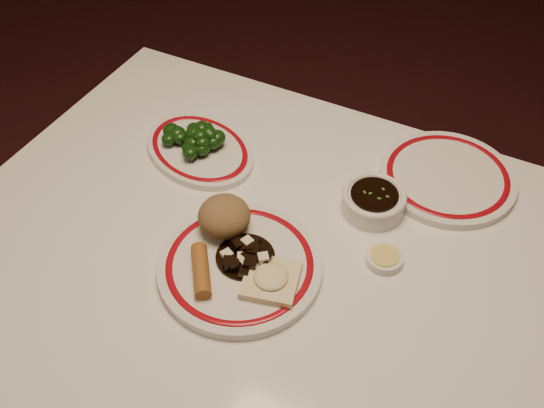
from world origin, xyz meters
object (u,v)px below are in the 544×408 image
(rice_mound, at_px, (224,216))
(soy_bowl, at_px, (373,202))
(stirfry_heap, at_px, (246,256))
(broccoli_plate, at_px, (200,149))
(spring_roll, at_px, (201,270))
(main_plate, at_px, (240,266))
(fried_wonton, at_px, (271,279))
(broccoli_pile, at_px, (198,137))
(dining_table, at_px, (278,290))

(rice_mound, relative_size, soy_bowl, 0.80)
(stirfry_heap, bearing_deg, broccoli_plate, 136.62)
(spring_roll, height_order, soy_bowl, spring_roll)
(stirfry_heap, distance_m, soy_bowl, 0.27)
(stirfry_heap, distance_m, broccoli_plate, 0.31)
(main_plate, bearing_deg, broccoli_plate, 134.23)
(stirfry_heap, bearing_deg, spring_roll, -129.09)
(fried_wonton, height_order, broccoli_plate, fried_wonton)
(broccoli_pile, xyz_separation_m, soy_bowl, (0.37, 0.01, -0.02))
(main_plate, bearing_deg, soy_bowl, 57.18)
(dining_table, distance_m, soy_bowl, 0.24)
(stirfry_heap, distance_m, broccoli_pile, 0.31)
(soy_bowl, bearing_deg, spring_roll, -124.28)
(broccoli_pile, bearing_deg, rice_mound, -46.94)
(soy_bowl, bearing_deg, rice_mound, -139.76)
(rice_mound, distance_m, spring_roll, 0.11)
(dining_table, relative_size, rice_mound, 13.05)
(dining_table, xyz_separation_m, soy_bowl, (0.10, 0.18, 0.11))
(rice_mound, relative_size, broccoli_pile, 0.69)
(main_plate, xyz_separation_m, broccoli_pile, (-0.22, 0.23, 0.03))
(fried_wonton, height_order, soy_bowl, same)
(dining_table, distance_m, stirfry_heap, 0.13)
(broccoli_pile, bearing_deg, soy_bowl, 1.13)
(broccoli_plate, height_order, broccoli_pile, broccoli_pile)
(spring_roll, distance_m, soy_bowl, 0.35)
(dining_table, xyz_separation_m, fried_wonton, (0.02, -0.06, 0.12))
(stirfry_heap, height_order, broccoli_pile, broccoli_pile)
(fried_wonton, relative_size, broccoli_pile, 0.80)
(broccoli_plate, bearing_deg, dining_table, -33.33)
(main_plate, height_order, spring_roll, spring_roll)
(main_plate, distance_m, broccoli_plate, 0.31)
(main_plate, bearing_deg, rice_mound, 137.25)
(rice_mound, bearing_deg, broccoli_pile, 133.06)
(broccoli_pile, distance_m, soy_bowl, 0.37)
(spring_roll, relative_size, broccoli_plate, 0.33)
(broccoli_plate, relative_size, broccoli_pile, 2.28)
(dining_table, xyz_separation_m, main_plate, (-0.05, -0.05, 0.10))
(rice_mound, distance_m, fried_wonton, 0.14)
(main_plate, bearing_deg, fried_wonton, -10.59)
(main_plate, bearing_deg, broccoli_pile, 134.15)
(fried_wonton, bearing_deg, spring_roll, -160.35)
(stirfry_heap, bearing_deg, broccoli_pile, 136.51)
(spring_roll, distance_m, broccoli_plate, 0.33)
(stirfry_heap, relative_size, broccoli_pile, 0.76)
(spring_roll, bearing_deg, broccoli_pile, 86.60)
(dining_table, xyz_separation_m, stirfry_heap, (-0.04, -0.04, 0.12))
(main_plate, xyz_separation_m, fried_wonton, (0.07, -0.01, 0.02))
(rice_mound, xyz_separation_m, fried_wonton, (0.13, -0.07, -0.02))
(rice_mound, bearing_deg, fried_wonton, -28.37)
(main_plate, relative_size, rice_mound, 3.07)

